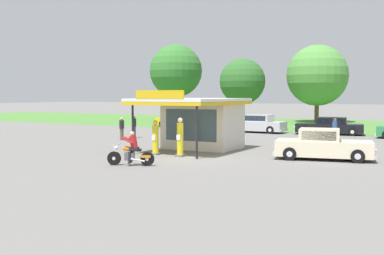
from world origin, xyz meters
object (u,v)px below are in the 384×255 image
at_px(bystander_chatting_near_pumps, 122,128).
at_px(gas_pump_offside, 180,139).
at_px(parked_car_back_row_far_left, 181,120).
at_px(gas_pump_nearside, 155,139).
at_px(motorcycle_with_rider, 131,151).
at_px(featured_classic_sedan, 323,146).
at_px(parked_car_back_row_left, 330,127).
at_px(bystander_leaning_by_kiosk, 134,126).
at_px(bystander_standing_back_lot, 335,128).
at_px(parked_car_second_row_spare, 255,124).

bearing_deg(bystander_chatting_near_pumps, gas_pump_offside, -34.44).
xyz_separation_m(parked_car_back_row_far_left, bystander_chatting_near_pumps, (3.16, -13.61, 0.18)).
height_order(gas_pump_nearside, motorcycle_with_rider, gas_pump_nearside).
height_order(featured_classic_sedan, bystander_chatting_near_pumps, bystander_chatting_near_pumps).
relative_size(gas_pump_offside, parked_car_back_row_left, 0.36).
bearing_deg(parked_car_back_row_far_left, bystander_leaning_by_kiosk, -76.29).
distance_m(gas_pump_nearside, bystander_chatting_near_pumps, 8.89).
bearing_deg(bystander_leaning_by_kiosk, gas_pump_nearside, -46.97).
bearing_deg(gas_pump_nearside, featured_classic_sedan, 17.27).
relative_size(motorcycle_with_rider, bystander_standing_back_lot, 1.33).
bearing_deg(parked_car_second_row_spare, featured_classic_sedan, -56.65).
bearing_deg(bystander_standing_back_lot, parked_car_back_row_far_left, 160.02).
bearing_deg(gas_pump_nearside, gas_pump_offside, 0.00).
distance_m(gas_pump_offside, featured_classic_sedan, 7.29).
relative_size(gas_pump_offside, bystander_leaning_by_kiosk, 1.21).
bearing_deg(bystander_standing_back_lot, parked_car_second_row_spare, 154.52).
height_order(parked_car_second_row_spare, parked_car_back_row_far_left, parked_car_second_row_spare).
xyz_separation_m(gas_pump_offside, parked_car_back_row_left, (3.50, 17.94, -0.28)).
distance_m(parked_car_back_row_far_left, bystander_standing_back_lot, 17.53).
height_order(featured_classic_sedan, parked_car_back_row_far_left, featured_classic_sedan).
bearing_deg(parked_car_back_row_left, bystander_leaning_by_kiosk, -139.63).
relative_size(parked_car_back_row_far_left, bystander_standing_back_lot, 3.57).
xyz_separation_m(featured_classic_sedan, parked_car_back_row_far_left, (-18.33, 16.74, -0.01)).
xyz_separation_m(gas_pump_offside, bystander_chatting_near_pumps, (-8.36, 5.73, -0.07)).
bearing_deg(bystander_chatting_near_pumps, parked_car_back_row_far_left, 103.08).
distance_m(gas_pump_offside, parked_car_back_row_left, 18.28).
height_order(gas_pump_offside, parked_car_back_row_far_left, gas_pump_offside).
distance_m(gas_pump_nearside, gas_pump_offside, 1.57).
height_order(parked_car_second_row_spare, bystander_leaning_by_kiosk, bystander_leaning_by_kiosk).
height_order(gas_pump_nearside, parked_car_back_row_far_left, gas_pump_nearside).
xyz_separation_m(gas_pump_nearside, bystander_leaning_by_kiosk, (-7.10, 7.60, 0.05)).
bearing_deg(featured_classic_sedan, bystander_standing_back_lot, 99.80).
height_order(bystander_chatting_near_pumps, bystander_leaning_by_kiosk, bystander_leaning_by_kiosk).
relative_size(parked_car_second_row_spare, bystander_standing_back_lot, 3.50).
xyz_separation_m(gas_pump_offside, bystander_standing_back_lot, (4.95, 13.35, -0.11)).
xyz_separation_m(parked_car_back_row_far_left, parked_car_back_row_left, (15.03, -1.40, -0.03)).
distance_m(gas_pump_nearside, parked_car_back_row_left, 18.64).
height_order(gas_pump_nearside, bystander_leaning_by_kiosk, gas_pump_nearside).
bearing_deg(bystander_leaning_by_kiosk, parked_car_back_row_far_left, 103.71).
height_order(gas_pump_nearside, bystander_chatting_near_pumps, gas_pump_nearside).
height_order(featured_classic_sedan, bystander_leaning_by_kiosk, bystander_leaning_by_kiosk).
xyz_separation_m(motorcycle_with_rider, featured_classic_sedan, (7.11, 6.44, 0.04)).
xyz_separation_m(gas_pump_nearside, featured_classic_sedan, (8.37, 2.60, -0.16)).
xyz_separation_m(gas_pump_nearside, parked_car_second_row_spare, (-1.08, 16.97, -0.14)).
xyz_separation_m(parked_car_back_row_far_left, bystander_leaning_by_kiosk, (2.86, -11.74, 0.22)).
distance_m(parked_car_back_row_left, bystander_standing_back_lot, 4.82).
height_order(motorcycle_with_rider, bystander_leaning_by_kiosk, bystander_leaning_by_kiosk).
height_order(gas_pump_nearside, gas_pump_offside, gas_pump_offside).
bearing_deg(parked_car_back_row_far_left, parked_car_second_row_spare, -14.94).
bearing_deg(motorcycle_with_rider, parked_car_back_row_left, 80.10).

